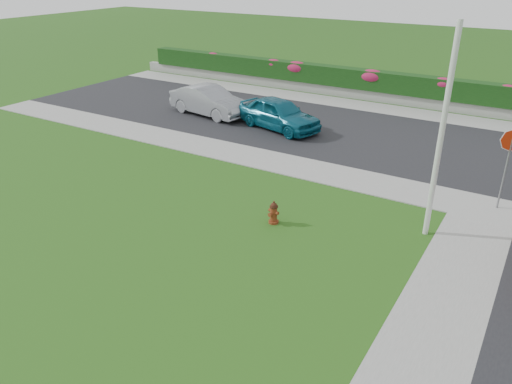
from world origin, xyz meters
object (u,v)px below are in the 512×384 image
Objects in this scene: fire_hydrant at (274,213)px; sedan_silver at (209,101)px; stop_sign at (510,150)px; utility_pole at (441,136)px; sedan_teal at (279,114)px.

fire_hydrant is 12.24m from sedan_silver.
sedan_silver is at bearing 160.93° from stop_sign.
utility_pole is at bearing -123.11° from stop_sign.
stop_sign is (14.57, -3.84, 1.28)m from sedan_silver.
sedan_silver is 14.79m from utility_pole.
sedan_teal reaches higher than fire_hydrant.
sedan_teal is 4.29m from sedan_silver.
sedan_teal is at bearing 156.12° from stop_sign.
sedan_teal is 0.71× the size of utility_pole.
stop_sign is at bearing 51.98° from fire_hydrant.
fire_hydrant is at bearing -145.33° from stop_sign.
sedan_silver reaches higher than fire_hydrant.
fire_hydrant is at bearing -125.31° from sedan_silver.
stop_sign reaches higher than fire_hydrant.
sedan_silver is 0.74× the size of utility_pole.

